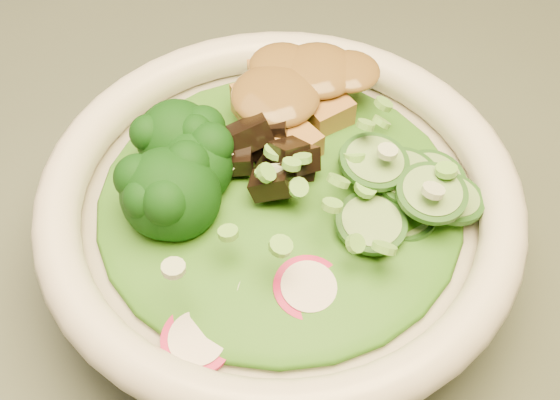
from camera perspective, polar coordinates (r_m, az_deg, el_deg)
dining_table at (r=0.67m, az=4.16°, el=-1.10°), size 1.20×0.80×0.75m
salad_bowl at (r=0.47m, az=0.00°, el=-1.54°), size 0.29×0.29×0.08m
lettuce_bed at (r=0.46m, az=0.00°, el=0.08°), size 0.22×0.22×0.03m
broccoli_florets at (r=0.45m, az=-8.41°, el=2.03°), size 0.09×0.09×0.05m
radish_slices at (r=0.41m, az=-0.81°, el=-7.19°), size 0.12×0.06×0.02m
cucumber_slices at (r=0.45m, az=8.83°, el=0.11°), size 0.08×0.08×0.04m
mushroom_heap at (r=0.45m, az=0.21°, el=2.54°), size 0.08×0.08×0.04m
tofu_cubes at (r=0.49m, az=1.20°, el=7.10°), size 0.10×0.08×0.04m
peanut_sauce at (r=0.48m, az=1.22°, el=8.26°), size 0.07×0.06×0.02m
scallion_garnish at (r=0.44m, az=0.00°, el=2.18°), size 0.20×0.20×0.03m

